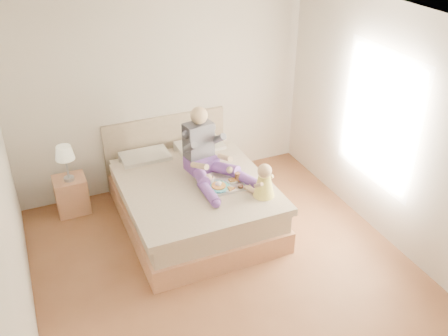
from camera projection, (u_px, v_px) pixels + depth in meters
name	position (u px, v px, depth m)	size (l,w,h in m)	color
room	(233.00, 148.00, 4.80)	(4.02, 4.22, 2.71)	brown
bed	(191.00, 197.00, 6.22)	(1.70, 2.18, 1.00)	#A56F4D
nightstand	(72.00, 195.00, 6.39)	(0.40, 0.36, 0.49)	#A56F4D
lamp	(65.00, 155.00, 6.06)	(0.23, 0.23, 0.48)	silver
adult	(207.00, 156.00, 6.01)	(0.73, 1.08, 0.85)	#663C97
tray	(226.00, 185.00, 5.86)	(0.44, 0.34, 0.12)	silver
baby	(263.00, 183.00, 5.64)	(0.32, 0.36, 0.41)	#FDF050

